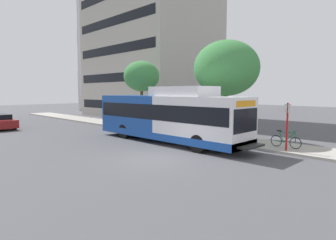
{
  "coord_description": "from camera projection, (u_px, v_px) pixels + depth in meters",
  "views": [
    {
      "loc": [
        -9.23,
        -10.06,
        3.32
      ],
      "look_at": [
        2.87,
        2.09,
        1.6
      ],
      "focal_mm": 30.06,
      "sensor_mm": 36.0,
      "label": 1
    }
  ],
  "objects": [
    {
      "name": "ground_plane",
      "position": [
        79.0,
        140.0,
        19.54
      ],
      "size": [
        120.0,
        120.0,
        0.0
      ],
      "primitive_type": "plane",
      "color": "#4C4C51"
    },
    {
      "name": "sidewalk_curb",
      "position": [
        170.0,
        132.0,
        23.04
      ],
      "size": [
        3.0,
        56.0,
        0.14
      ],
      "primitive_type": "cube",
      "color": "#A8A399",
      "rests_on": "ground"
    },
    {
      "name": "transit_bus",
      "position": [
        167.0,
        117.0,
        18.48
      ],
      "size": [
        2.58,
        12.25,
        3.65
      ],
      "color": "white",
      "rests_on": "ground"
    },
    {
      "name": "bus_stop_sign_pole",
      "position": [
        287.0,
        123.0,
        15.13
      ],
      "size": [
        0.1,
        0.36,
        2.6
      ],
      "color": "red",
      "rests_on": "sidewalk_curb"
    },
    {
      "name": "bicycle_parked",
      "position": [
        286.0,
        140.0,
        16.05
      ],
      "size": [
        0.52,
        1.76,
        1.02
      ],
      "color": "black",
      "rests_on": "sidewalk_curb"
    },
    {
      "name": "street_tree_near_stop",
      "position": [
        226.0,
        68.0,
        19.52
      ],
      "size": [
        4.52,
        4.52,
        6.74
      ],
      "color": "#4C3823",
      "rests_on": "sidewalk_curb"
    },
    {
      "name": "street_tree_mid_block",
      "position": [
        141.0,
        76.0,
        26.59
      ],
      "size": [
        3.37,
        3.37,
        6.09
      ],
      "color": "#4C3823",
      "rests_on": "sidewalk_curb"
    },
    {
      "name": "parked_car_far_lane",
      "position": [
        0.0,
        122.0,
        25.22
      ],
      "size": [
        1.8,
        4.5,
        1.33
      ],
      "color": "maroon",
      "rests_on": "ground"
    },
    {
      "name": "lattice_comm_tower",
      "position": [
        80.0,
        53.0,
        48.89
      ],
      "size": [
        1.1,
        1.1,
        30.25
      ],
      "color": "#B7B7BC",
      "rests_on": "ground"
    }
  ]
}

